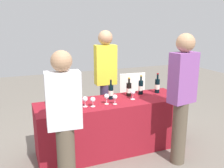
{
  "coord_description": "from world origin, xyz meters",
  "views": [
    {
      "loc": [
        -1.28,
        -3.17,
        1.89
      ],
      "look_at": [
        0.0,
        0.0,
        1.02
      ],
      "focal_mm": 39.82,
      "sensor_mm": 36.0,
      "label": 1
    }
  ],
  "objects": [
    {
      "name": "wine_glass_1",
      "position": [
        -0.33,
        -0.14,
        0.86
      ],
      "size": [
        0.07,
        0.07,
        0.13
      ],
      "color": "silver",
      "rests_on": "tasting_table"
    },
    {
      "name": "guest_1",
      "position": [
        0.7,
        -0.67,
        0.98
      ],
      "size": [
        0.38,
        0.25,
        1.75
      ],
      "rotation": [
        0.0,
        0.0,
        0.18
      ],
      "color": "brown",
      "rests_on": "ground_plane"
    },
    {
      "name": "server_pouring",
      "position": [
        0.13,
        0.61,
        0.98
      ],
      "size": [
        0.36,
        0.23,
        1.75
      ],
      "rotation": [
        0.0,
        0.0,
        3.08
      ],
      "color": "#3F3351",
      "rests_on": "ground_plane"
    },
    {
      "name": "wine_bottle_1",
      "position": [
        -0.7,
        0.11,
        0.88
      ],
      "size": [
        0.08,
        0.08,
        0.3
      ],
      "color": "black",
      "rests_on": "tasting_table"
    },
    {
      "name": "menu_board",
      "position": [
        0.83,
        1.01,
        0.46
      ],
      "size": [
        0.52,
        0.07,
        0.92
      ],
      "primitive_type": "cube",
      "rotation": [
        0.0,
        0.0,
        -0.08
      ],
      "color": "white",
      "rests_on": "ground_plane"
    },
    {
      "name": "wine_glass_2",
      "position": [
        -0.12,
        -0.11,
        0.88
      ],
      "size": [
        0.07,
        0.07,
        0.15
      ],
      "color": "silver",
      "rests_on": "tasting_table"
    },
    {
      "name": "guest_0",
      "position": [
        -0.83,
        -0.73,
        0.89
      ],
      "size": [
        0.37,
        0.23,
        1.61
      ],
      "rotation": [
        0.0,
        0.0,
        -0.09
      ],
      "color": "brown",
      "rests_on": "ground_plane"
    },
    {
      "name": "wine_glass_3",
      "position": [
        -0.02,
        -0.16,
        0.87
      ],
      "size": [
        0.07,
        0.07,
        0.14
      ],
      "color": "silver",
      "rests_on": "tasting_table"
    },
    {
      "name": "ground_plane",
      "position": [
        0.0,
        0.0,
        0.0
      ],
      "size": [
        12.0,
        12.0,
        0.0
      ],
      "primitive_type": "plane",
      "color": "slate"
    },
    {
      "name": "wine_bottle_3",
      "position": [
        0.33,
        0.12,
        0.88
      ],
      "size": [
        0.08,
        0.08,
        0.29
      ],
      "color": "black",
      "rests_on": "tasting_table"
    },
    {
      "name": "tasting_table",
      "position": [
        0.0,
        0.0,
        0.39
      ],
      "size": [
        2.18,
        0.66,
        0.77
      ],
      "primitive_type": "cube",
      "color": "maroon",
      "rests_on": "ground_plane"
    },
    {
      "name": "wine_bottle_2",
      "position": [
        0.02,
        0.08,
        0.88
      ],
      "size": [
        0.07,
        0.07,
        0.31
      ],
      "color": "black",
      "rests_on": "tasting_table"
    },
    {
      "name": "wine_glass_0",
      "position": [
        -0.43,
        -0.1,
        0.87
      ],
      "size": [
        0.07,
        0.07,
        0.14
      ],
      "color": "silver",
      "rests_on": "tasting_table"
    },
    {
      "name": "wine_glass_4",
      "position": [
        0.31,
        -0.05,
        0.88
      ],
      "size": [
        0.07,
        0.07,
        0.15
      ],
      "color": "silver",
      "rests_on": "tasting_table"
    },
    {
      "name": "wine_bottle_4",
      "position": [
        0.55,
        0.15,
        0.88
      ],
      "size": [
        0.07,
        0.07,
        0.3
      ],
      "color": "black",
      "rests_on": "tasting_table"
    },
    {
      "name": "wine_bottle_0",
      "position": [
        -0.86,
        0.1,
        0.89
      ],
      "size": [
        0.07,
        0.07,
        0.32
      ],
      "color": "black",
      "rests_on": "tasting_table"
    },
    {
      "name": "wine_bottle_5",
      "position": [
        0.83,
        0.12,
        0.89
      ],
      "size": [
        0.08,
        0.08,
        0.32
      ],
      "color": "black",
      "rests_on": "tasting_table"
    }
  ]
}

